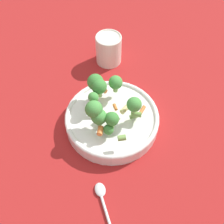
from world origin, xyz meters
TOP-DOWN VIEW (x-y plane):
  - ground_plane at (0.00, 0.00)m, footprint 3.00×3.00m
  - bowl at (0.00, 0.00)m, footprint 0.26×0.26m
  - pasta_salad at (-0.02, 0.01)m, footprint 0.16×0.20m
  - cup at (-0.01, 0.26)m, footprint 0.09×0.09m
  - spoon at (-0.01, -0.24)m, footprint 0.08×0.19m

SIDE VIEW (x-z plane):
  - ground_plane at x=0.00m, z-range 0.00..0.00m
  - spoon at x=-0.01m, z-range 0.00..0.01m
  - bowl at x=0.00m, z-range 0.00..0.05m
  - cup at x=-0.01m, z-range 0.00..0.10m
  - pasta_salad at x=-0.02m, z-range 0.05..0.14m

